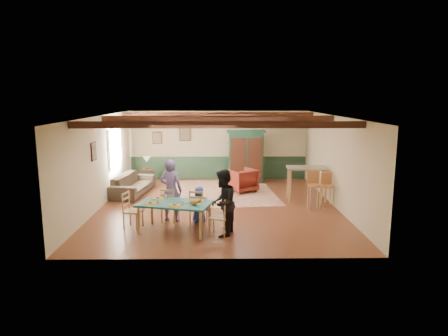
{
  "coord_description": "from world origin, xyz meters",
  "views": [
    {
      "loc": [
        0.02,
        -11.69,
        3.28
      ],
      "look_at": [
        0.18,
        0.06,
        1.15
      ],
      "focal_mm": 32.0,
      "sensor_mm": 36.0,
      "label": 1
    }
  ],
  "objects_px": {
    "dining_chair_end_left": "(133,210)",
    "bar_stool_right": "(328,190)",
    "person_woman": "(223,203)",
    "table_lamp": "(147,163)",
    "dining_chair_end_right": "(219,216)",
    "dining_table": "(175,217)",
    "dining_chair_far_left": "(170,205)",
    "dining_chair_far_right": "(198,207)",
    "person_child": "(199,205)",
    "sofa": "(133,184)",
    "armoire": "(246,157)",
    "counter_table": "(306,184)",
    "end_table": "(147,176)",
    "armchair": "(242,180)",
    "person_man": "(171,190)",
    "bar_stool_left": "(314,190)",
    "cat": "(194,202)"
  },
  "relations": [
    {
      "from": "dining_chair_far_right",
      "to": "person_woman",
      "type": "height_order",
      "value": "person_woman"
    },
    {
      "from": "person_man",
      "to": "table_lamp",
      "type": "distance_m",
      "value": 4.93
    },
    {
      "from": "sofa",
      "to": "table_lamp",
      "type": "distance_m",
      "value": 1.74
    },
    {
      "from": "person_man",
      "to": "person_child",
      "type": "height_order",
      "value": "person_man"
    },
    {
      "from": "dining_chair_far_right",
      "to": "bar_stool_left",
      "type": "relative_size",
      "value": 0.82
    },
    {
      "from": "sofa",
      "to": "person_man",
      "type": "bearing_deg",
      "value": -144.1
    },
    {
      "from": "dining_chair_far_right",
      "to": "person_woman",
      "type": "distance_m",
      "value": 1.13
    },
    {
      "from": "person_man",
      "to": "cat",
      "type": "bearing_deg",
      "value": 136.55
    },
    {
      "from": "dining_chair_far_left",
      "to": "armchair",
      "type": "xyz_separation_m",
      "value": [
        2.08,
        3.36,
        -0.06
      ]
    },
    {
      "from": "person_man",
      "to": "person_child",
      "type": "relative_size",
      "value": 1.72
    },
    {
      "from": "armchair",
      "to": "sofa",
      "type": "xyz_separation_m",
      "value": [
        -3.72,
        -0.25,
        -0.07
      ]
    },
    {
      "from": "person_man",
      "to": "armchair",
      "type": "distance_m",
      "value": 3.9
    },
    {
      "from": "dining_chair_far_right",
      "to": "dining_chair_end_right",
      "type": "distance_m",
      "value": 1.0
    },
    {
      "from": "end_table",
      "to": "bar_stool_right",
      "type": "bearing_deg",
      "value": -29.43
    },
    {
      "from": "dining_chair_end_left",
      "to": "bar_stool_right",
      "type": "xyz_separation_m",
      "value": [
        5.41,
        1.9,
        0.05
      ]
    },
    {
      "from": "dining_chair_far_right",
      "to": "bar_stool_right",
      "type": "relative_size",
      "value": 0.91
    },
    {
      "from": "dining_chair_end_left",
      "to": "bar_stool_right",
      "type": "distance_m",
      "value": 5.73
    },
    {
      "from": "dining_chair_end_right",
      "to": "bar_stool_left",
      "type": "xyz_separation_m",
      "value": [
        2.8,
        2.25,
        0.1
      ]
    },
    {
      "from": "armchair",
      "to": "person_man",
      "type": "bearing_deg",
      "value": 26.75
    },
    {
      "from": "dining_table",
      "to": "armchair",
      "type": "bearing_deg",
      "value": 65.54
    },
    {
      "from": "dining_table",
      "to": "dining_chair_far_right",
      "type": "distance_m",
      "value": 0.8
    },
    {
      "from": "person_child",
      "to": "sofa",
      "type": "distance_m",
      "value": 4.03
    },
    {
      "from": "person_child",
      "to": "sofa",
      "type": "height_order",
      "value": "person_child"
    },
    {
      "from": "cat",
      "to": "end_table",
      "type": "height_order",
      "value": "cat"
    },
    {
      "from": "dining_chair_end_right",
      "to": "table_lamp",
      "type": "distance_m",
      "value": 6.44
    },
    {
      "from": "dining_table",
      "to": "dining_chair_far_left",
      "type": "height_order",
      "value": "dining_chair_far_left"
    },
    {
      "from": "bar_stool_left",
      "to": "person_child",
      "type": "bearing_deg",
      "value": -158.3
    },
    {
      "from": "armchair",
      "to": "dining_chair_far_left",
      "type": "bearing_deg",
      "value": 27.09
    },
    {
      "from": "armoire",
      "to": "counter_table",
      "type": "xyz_separation_m",
      "value": [
        1.76,
        -2.59,
        -0.48
      ]
    },
    {
      "from": "dining_chair_end_left",
      "to": "table_lamp",
      "type": "bearing_deg",
      "value": 20.6
    },
    {
      "from": "dining_chair_end_left",
      "to": "bar_stool_right",
      "type": "bearing_deg",
      "value": -56.24
    },
    {
      "from": "person_woman",
      "to": "person_child",
      "type": "relative_size",
      "value": 1.64
    },
    {
      "from": "person_child",
      "to": "bar_stool_right",
      "type": "relative_size",
      "value": 0.96
    },
    {
      "from": "dining_chair_far_right",
      "to": "bar_stool_right",
      "type": "distance_m",
      "value": 4.11
    },
    {
      "from": "dining_chair_far_right",
      "to": "person_woman",
      "type": "xyz_separation_m",
      "value": [
        0.62,
        -0.88,
        0.34
      ]
    },
    {
      "from": "dining_chair_end_right",
      "to": "person_woman",
      "type": "bearing_deg",
      "value": 90.0
    },
    {
      "from": "dining_chair_far_left",
      "to": "cat",
      "type": "relative_size",
      "value": 2.64
    },
    {
      "from": "dining_chair_end_left",
      "to": "bar_stool_right",
      "type": "relative_size",
      "value": 0.91
    },
    {
      "from": "person_woman",
      "to": "person_man",
      "type": "bearing_deg",
      "value": -115.87
    },
    {
      "from": "person_child",
      "to": "dining_table",
      "type": "bearing_deg",
      "value": 63.43
    },
    {
      "from": "table_lamp",
      "to": "armchair",
      "type": "bearing_deg",
      "value": -21.99
    },
    {
      "from": "armoire",
      "to": "counter_table",
      "type": "height_order",
      "value": "armoire"
    },
    {
      "from": "dining_chair_far_left",
      "to": "cat",
      "type": "distance_m",
      "value": 1.26
    },
    {
      "from": "person_woman",
      "to": "table_lamp",
      "type": "height_order",
      "value": "person_woman"
    },
    {
      "from": "dining_chair_end_right",
      "to": "person_woman",
      "type": "height_order",
      "value": "person_woman"
    },
    {
      "from": "dining_chair_far_left",
      "to": "table_lamp",
      "type": "height_order",
      "value": "table_lamp"
    },
    {
      "from": "armoire",
      "to": "end_table",
      "type": "distance_m",
      "value": 3.83
    },
    {
      "from": "end_table",
      "to": "armchair",
      "type": "bearing_deg",
      "value": -21.99
    },
    {
      "from": "end_table",
      "to": "dining_chair_end_left",
      "type": "bearing_deg",
      "value": -83.76
    },
    {
      "from": "dining_table",
      "to": "person_man",
      "type": "xyz_separation_m",
      "value": [
        -0.18,
        0.84,
        0.47
      ]
    }
  ]
}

